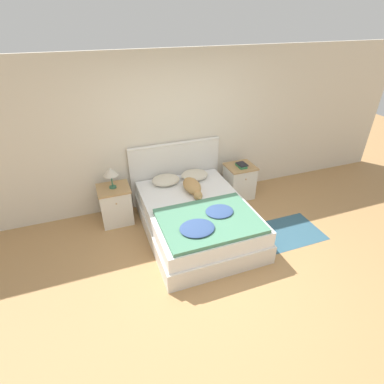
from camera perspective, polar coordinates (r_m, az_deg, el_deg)
The scene contains 13 objects.
ground_plane at distance 4.12m, azimuth 6.24°, elevation -15.77°, with size 16.00×16.00×0.00m, color tan.
wall_back at distance 5.10m, azimuth -3.51°, elevation 11.38°, with size 9.00×0.06×2.55m.
bed at distance 4.64m, azimuth 0.88°, elevation -5.09°, with size 1.53×2.05×0.52m.
headboard at distance 5.31m, azimuth -3.15°, elevation 4.04°, with size 1.61×0.06×1.12m.
nightstand_left at distance 5.00m, azimuth -14.33°, elevation -2.33°, with size 0.50×0.46×0.63m.
nightstand_right at distance 5.58m, azimuth 8.99°, elevation 2.05°, with size 0.50×0.46×0.63m.
pillow_left at distance 5.02m, azimuth -5.03°, elevation 2.31°, with size 0.46×0.39×0.13m.
pillow_right at distance 5.16m, azimuth 0.47°, elevation 3.27°, with size 0.46×0.39×0.13m.
quilt at distance 4.10m, azimuth 3.19°, elevation -5.48°, with size 1.33×1.00×0.10m.
dog at distance 4.75m, azimuth 0.11°, elevation 1.01°, with size 0.25×0.67×0.19m.
book_stack at distance 5.40m, azimuth 9.41°, elevation 5.06°, with size 0.16×0.23×0.05m.
table_lamp at distance 4.72m, azimuth -15.26°, elevation 3.68°, with size 0.23×0.23×0.35m.
rug at distance 5.03m, azimuth 17.97°, elevation -7.22°, with size 0.99×0.74×0.00m.
Camera 1 is at (-1.37, -2.47, 3.00)m, focal length 28.00 mm.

